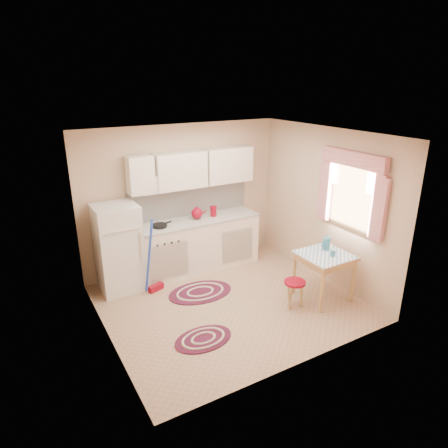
{
  "coord_description": "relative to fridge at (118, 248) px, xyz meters",
  "views": [
    {
      "loc": [
        -2.69,
        -4.52,
        3.19
      ],
      "look_at": [
        0.05,
        0.25,
        1.18
      ],
      "focal_mm": 32.0,
      "sensor_mm": 36.0,
      "label": 1
    }
  ],
  "objects": [
    {
      "name": "room_shell",
      "position": [
        1.43,
        -1.01,
        0.9
      ],
      "size": [
        3.64,
        3.6,
        2.52
      ],
      "color": "tan",
      "rests_on": "ground"
    },
    {
      "name": "base_cabinets",
      "position": [
        1.36,
        0.05,
        -0.26
      ],
      "size": [
        2.25,
        0.6,
        0.88
      ],
      "primitive_type": "cube",
      "color": "white",
      "rests_on": "ground"
    },
    {
      "name": "red_canister",
      "position": [
        1.72,
        0.05,
        0.3
      ],
      "size": [
        0.14,
        0.14,
        0.16
      ],
      "primitive_type": "cylinder",
      "rotation": [
        0.0,
        0.0,
        0.41
      ],
      "color": "maroon",
      "rests_on": "countertop"
    },
    {
      "name": "coffee_pot",
      "position": [
        2.72,
        -1.7,
        0.15
      ],
      "size": [
        0.14,
        0.12,
        0.26
      ],
      "primitive_type": null,
      "rotation": [
        0.0,
        0.0,
        -0.08
      ],
      "color": "teal",
      "rests_on": "table"
    },
    {
      "name": "frying_pan",
      "position": [
        0.7,
        0.0,
        0.24
      ],
      "size": [
        0.31,
        0.31,
        0.05
      ],
      "primitive_type": "cylinder",
      "rotation": [
        0.0,
        0.0,
        0.39
      ],
      "color": "black",
      "rests_on": "countertop"
    },
    {
      "name": "broom",
      "position": [
        0.45,
        -0.35,
        -0.1
      ],
      "size": [
        0.3,
        0.2,
        1.2
      ],
      "primitive_type": null,
      "rotation": [
        0.0,
        0.0,
        0.33
      ],
      "color": "#1D40B5",
      "rests_on": "ground"
    },
    {
      "name": "stool",
      "position": [
        2.04,
        -1.82,
        -0.49
      ],
      "size": [
        0.4,
        0.4,
        0.42
      ],
      "primitive_type": "cylinder",
      "rotation": [
        0.0,
        0.0,
        -0.35
      ],
      "color": "maroon",
      "rests_on": "ground"
    },
    {
      "name": "red_kettle",
      "position": [
        1.39,
        0.05,
        0.33
      ],
      "size": [
        0.25,
        0.24,
        0.21
      ],
      "primitive_type": null,
      "rotation": [
        0.0,
        0.0,
        -0.24
      ],
      "color": "maroon",
      "rests_on": "countertop"
    },
    {
      "name": "rug_left",
      "position": [
        0.52,
        -1.87,
        -0.69
      ],
      "size": [
        0.82,
        0.57,
        0.02
      ],
      "primitive_type": null,
      "rotation": [
        0.0,
        0.0,
        0.05
      ],
      "color": "maroon",
      "rests_on": "ground"
    },
    {
      "name": "table",
      "position": [
        2.59,
        -1.82,
        -0.34
      ],
      "size": [
        0.72,
        0.72,
        0.72
      ],
      "primitive_type": "cube",
      "color": "tan",
      "rests_on": "ground"
    },
    {
      "name": "mug",
      "position": [
        2.64,
        -1.92,
        0.07
      ],
      "size": [
        0.09,
        0.09,
        0.1
      ],
      "primitive_type": "cylinder",
      "rotation": [
        0.0,
        0.0,
        0.2
      ],
      "color": "teal",
      "rests_on": "table"
    },
    {
      "name": "fridge",
      "position": [
        0.0,
        0.0,
        0.0
      ],
      "size": [
        0.65,
        0.6,
        1.4
      ],
      "primitive_type": "cube",
      "color": "silver",
      "rests_on": "ground"
    },
    {
      "name": "rug_center",
      "position": [
        1.03,
        -0.77,
        -0.69
      ],
      "size": [
        1.07,
        0.75,
        0.02
      ],
      "primitive_type": null,
      "rotation": [
        0.0,
        0.0,
        -0.06
      ],
      "color": "maroon",
      "rests_on": "ground"
    },
    {
      "name": "countertop",
      "position": [
        1.36,
        0.05,
        0.2
      ],
      "size": [
        2.27,
        0.62,
        0.04
      ],
      "primitive_type": "cube",
      "color": "#B3AFAA",
      "rests_on": "base_cabinets"
    }
  ]
}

